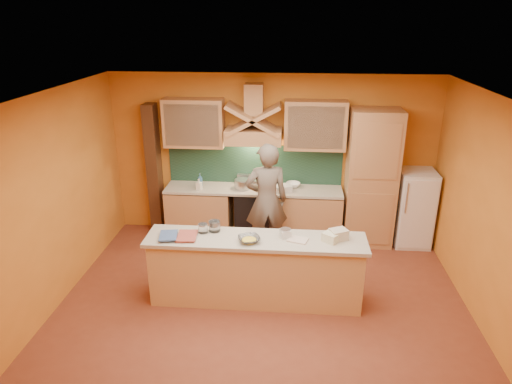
# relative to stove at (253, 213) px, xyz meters

# --- Properties ---
(floor) EXTENTS (5.50, 5.00, 0.01)m
(floor) POSITION_rel_stove_xyz_m (0.30, -2.20, -0.45)
(floor) COLOR brown
(floor) RESTS_ON ground
(ceiling) EXTENTS (5.50, 5.00, 0.01)m
(ceiling) POSITION_rel_stove_xyz_m (0.30, -2.20, 2.35)
(ceiling) COLOR white
(ceiling) RESTS_ON wall_back
(wall_back) EXTENTS (5.50, 0.02, 2.80)m
(wall_back) POSITION_rel_stove_xyz_m (0.30, 0.30, 0.95)
(wall_back) COLOR orange
(wall_back) RESTS_ON floor
(wall_front) EXTENTS (5.50, 0.02, 2.80)m
(wall_front) POSITION_rel_stove_xyz_m (0.30, -4.70, 0.95)
(wall_front) COLOR orange
(wall_front) RESTS_ON floor
(wall_left) EXTENTS (0.02, 5.00, 2.80)m
(wall_left) POSITION_rel_stove_xyz_m (-2.45, -2.20, 0.95)
(wall_left) COLOR orange
(wall_left) RESTS_ON floor
(wall_right) EXTENTS (0.02, 5.00, 2.80)m
(wall_right) POSITION_rel_stove_xyz_m (3.05, -2.20, 0.95)
(wall_right) COLOR orange
(wall_right) RESTS_ON floor
(base_cabinet_left) EXTENTS (1.10, 0.60, 0.86)m
(base_cabinet_left) POSITION_rel_stove_xyz_m (-0.95, 0.00, -0.02)
(base_cabinet_left) COLOR tan
(base_cabinet_left) RESTS_ON floor
(base_cabinet_right) EXTENTS (1.10, 0.60, 0.86)m
(base_cabinet_right) POSITION_rel_stove_xyz_m (0.95, 0.00, -0.02)
(base_cabinet_right) COLOR tan
(base_cabinet_right) RESTS_ON floor
(counter_top) EXTENTS (3.00, 0.62, 0.04)m
(counter_top) POSITION_rel_stove_xyz_m (-0.00, 0.00, 0.45)
(counter_top) COLOR #BBB19E
(counter_top) RESTS_ON base_cabinet_left
(stove) EXTENTS (0.60, 0.58, 0.90)m
(stove) POSITION_rel_stove_xyz_m (0.00, 0.00, 0.00)
(stove) COLOR black
(stove) RESTS_ON floor
(backsplash) EXTENTS (3.00, 0.03, 0.70)m
(backsplash) POSITION_rel_stove_xyz_m (-0.00, 0.28, 0.80)
(backsplash) COLOR #193729
(backsplash) RESTS_ON wall_back
(range_hood) EXTENTS (0.92, 0.50, 0.24)m
(range_hood) POSITION_rel_stove_xyz_m (0.00, 0.05, 1.37)
(range_hood) COLOR tan
(range_hood) RESTS_ON wall_back
(hood_chimney) EXTENTS (0.30, 0.30, 0.50)m
(hood_chimney) POSITION_rel_stove_xyz_m (0.00, 0.15, 1.95)
(hood_chimney) COLOR tan
(hood_chimney) RESTS_ON wall_back
(upper_cabinet_left) EXTENTS (1.00, 0.35, 0.80)m
(upper_cabinet_left) POSITION_rel_stove_xyz_m (-1.00, 0.12, 1.55)
(upper_cabinet_left) COLOR tan
(upper_cabinet_left) RESTS_ON wall_back
(upper_cabinet_right) EXTENTS (1.00, 0.35, 0.80)m
(upper_cabinet_right) POSITION_rel_stove_xyz_m (1.00, 0.12, 1.55)
(upper_cabinet_right) COLOR tan
(upper_cabinet_right) RESTS_ON wall_back
(pantry_column) EXTENTS (0.80, 0.60, 2.30)m
(pantry_column) POSITION_rel_stove_xyz_m (1.95, 0.00, 0.70)
(pantry_column) COLOR tan
(pantry_column) RESTS_ON floor
(fridge) EXTENTS (0.58, 0.60, 1.30)m
(fridge) POSITION_rel_stove_xyz_m (2.70, 0.00, 0.20)
(fridge) COLOR white
(fridge) RESTS_ON floor
(trim_column_left) EXTENTS (0.20, 0.30, 2.30)m
(trim_column_left) POSITION_rel_stove_xyz_m (-1.75, 0.15, 0.70)
(trim_column_left) COLOR #472816
(trim_column_left) RESTS_ON floor
(island_body) EXTENTS (2.80, 0.55, 0.88)m
(island_body) POSITION_rel_stove_xyz_m (0.20, -1.90, -0.01)
(island_body) COLOR #E0B073
(island_body) RESTS_ON floor
(island_top) EXTENTS (2.90, 0.62, 0.05)m
(island_top) POSITION_rel_stove_xyz_m (0.20, -1.90, 0.47)
(island_top) COLOR #BBB19E
(island_top) RESTS_ON island_body
(person) EXTENTS (0.76, 0.58, 1.87)m
(person) POSITION_rel_stove_xyz_m (0.26, -0.57, 0.48)
(person) COLOR #70665B
(person) RESTS_ON floor
(pot_large) EXTENTS (0.29, 0.29, 0.18)m
(pot_large) POSITION_rel_stove_xyz_m (-0.18, -0.04, 0.54)
(pot_large) COLOR #B0B2B7
(pot_large) RESTS_ON stove
(pot_small) EXTENTS (0.25, 0.25, 0.14)m
(pot_small) POSITION_rel_stove_xyz_m (0.06, 0.03, 0.52)
(pot_small) COLOR #B9BAC1
(pot_small) RESTS_ON stove
(soap_bottle_a) EXTENTS (0.11, 0.11, 0.19)m
(soap_bottle_a) POSITION_rel_stove_xyz_m (-0.91, -0.14, 0.56)
(soap_bottle_a) COLOR silver
(soap_bottle_a) RESTS_ON counter_top
(soap_bottle_b) EXTENTS (0.09, 0.09, 0.24)m
(soap_bottle_b) POSITION_rel_stove_xyz_m (-0.92, 0.00, 0.59)
(soap_bottle_b) COLOR teal
(soap_bottle_b) RESTS_ON counter_top
(bowl_back) EXTENTS (0.26, 0.26, 0.08)m
(bowl_back) POSITION_rel_stove_xyz_m (0.67, 0.12, 0.51)
(bowl_back) COLOR white
(bowl_back) RESTS_ON counter_top
(dish_rack) EXTENTS (0.33, 0.29, 0.10)m
(dish_rack) POSITION_rel_stove_xyz_m (0.50, -0.09, 0.52)
(dish_rack) COLOR silver
(dish_rack) RESTS_ON counter_top
(book_lower) EXTENTS (0.28, 0.37, 0.03)m
(book_lower) POSITION_rel_stove_xyz_m (-0.83, -1.96, 0.51)
(book_lower) COLOR #A5473B
(book_lower) RESTS_ON island_top
(book_upper) EXTENTS (0.28, 0.35, 0.02)m
(book_upper) POSITION_rel_stove_xyz_m (-1.05, -2.01, 0.53)
(book_upper) COLOR #3F598B
(book_upper) RESTS_ON island_top
(jar_large) EXTENTS (0.18, 0.18, 0.15)m
(jar_large) POSITION_rel_stove_xyz_m (-0.37, -1.74, 0.57)
(jar_large) COLOR silver
(jar_large) RESTS_ON island_top
(jar_small) EXTENTS (0.14, 0.14, 0.13)m
(jar_small) POSITION_rel_stove_xyz_m (-0.52, -1.79, 0.56)
(jar_small) COLOR white
(jar_small) RESTS_ON island_top
(kitchen_scale) EXTENTS (0.16, 0.16, 0.11)m
(kitchen_scale) POSITION_rel_stove_xyz_m (0.59, -1.84, 0.55)
(kitchen_scale) COLOR silver
(kitchen_scale) RESTS_ON island_top
(mixing_bowl) EXTENTS (0.36, 0.36, 0.07)m
(mixing_bowl) POSITION_rel_stove_xyz_m (0.12, -2.01, 0.53)
(mixing_bowl) COLOR silver
(mixing_bowl) RESTS_ON island_top
(cloth) EXTENTS (0.30, 0.26, 0.02)m
(cloth) POSITION_rel_stove_xyz_m (0.75, -1.91, 0.50)
(cloth) COLOR beige
(cloth) RESTS_ON island_top
(grocery_bag_a) EXTENTS (0.27, 0.25, 0.14)m
(grocery_bag_a) POSITION_rel_stove_xyz_m (1.27, -1.84, 0.56)
(grocery_bag_a) COLOR beige
(grocery_bag_a) RESTS_ON island_top
(grocery_bag_b) EXTENTS (0.24, 0.23, 0.12)m
(grocery_bag_b) POSITION_rel_stove_xyz_m (1.17, -1.91, 0.55)
(grocery_bag_b) COLOR beige
(grocery_bag_b) RESTS_ON island_top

